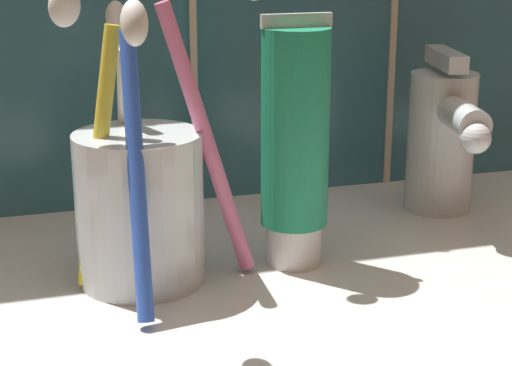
{
  "coord_description": "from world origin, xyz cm",
  "views": [
    {
      "loc": [
        -11.9,
        -42.24,
        22.43
      ],
      "look_at": [
        1.34,
        1.81,
        8.25
      ],
      "focal_mm": 60.0,
      "sensor_mm": 36.0,
      "label": 1
    }
  ],
  "objects": [
    {
      "name": "toothbrush_cup",
      "position": [
        -4.81,
        4.49,
        7.14
      ],
      "size": [
        12.41,
        16.45,
        18.54
      ],
      "color": "silver",
      "rests_on": "sink_counter"
    },
    {
      "name": "toothpaste_tube",
      "position": [
        4.58,
        4.52,
        9.61
      ],
      "size": [
        4.29,
        4.08,
        15.32
      ],
      "color": "white",
      "rests_on": "sink_counter"
    },
    {
      "name": "sink_faucet",
      "position": [
        18.04,
        10.73,
        7.64
      ],
      "size": [
        4.95,
        11.12,
        11.68
      ],
      "rotation": [
        0.0,
        0.0,
        -1.78
      ],
      "color": "silver",
      "rests_on": "sink_counter"
    },
    {
      "name": "sink_counter",
      "position": [
        0.0,
        0.0,
        1.0
      ],
      "size": [
        63.2,
        37.84,
        2.0
      ],
      "primitive_type": "cube",
      "color": "silver",
      "rests_on": "ground"
    }
  ]
}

